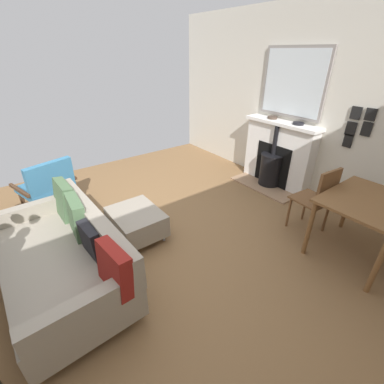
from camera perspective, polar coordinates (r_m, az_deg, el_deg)
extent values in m
cube|color=olive|center=(3.34, -14.02, -11.28)|extent=(5.98, 5.42, 0.01)
cube|color=beige|center=(4.62, 21.39, 17.63)|extent=(0.12, 5.42, 2.72)
cube|color=#9E7A5B|center=(4.66, 14.94, 1.08)|extent=(0.38, 1.15, 0.03)
cube|color=white|center=(4.69, 18.14, 7.59)|extent=(0.23, 1.21, 1.04)
cube|color=black|center=(4.67, 17.16, 5.71)|extent=(0.06, 0.66, 0.69)
cylinder|color=black|center=(4.67, 16.71, 4.64)|extent=(0.36, 0.36, 0.52)
cylinder|color=black|center=(4.58, 17.18, 7.72)|extent=(0.38, 0.38, 0.02)
cylinder|color=black|center=(4.50, 17.63, 10.64)|extent=(0.07, 0.07, 0.47)
cube|color=white|center=(4.52, 19.01, 13.99)|extent=(0.28, 1.29, 0.05)
cube|color=gray|center=(4.52, 21.17, 21.25)|extent=(0.04, 1.07, 1.00)
cube|color=silver|center=(4.51, 21.02, 21.25)|extent=(0.01, 0.99, 0.92)
cylinder|color=#47382D|center=(4.65, 17.08, 15.22)|extent=(0.16, 0.16, 0.04)
torus|color=#47382D|center=(4.65, 17.10, 15.40)|extent=(0.16, 0.16, 0.01)
cylinder|color=black|center=(4.39, 22.10, 13.64)|extent=(0.16, 0.16, 0.04)
torus|color=black|center=(4.39, 22.14, 13.81)|extent=(0.16, 0.16, 0.01)
cylinder|color=#B2B2B7|center=(3.64, -34.67, -11.44)|extent=(0.04, 0.04, 0.10)
cylinder|color=#B2B2B7|center=(2.54, -29.60, -30.26)|extent=(0.04, 0.04, 0.10)
cylinder|color=#B2B2B7|center=(3.68, -23.75, -7.88)|extent=(0.04, 0.04, 0.10)
cylinder|color=#B2B2B7|center=(2.59, -12.72, -24.19)|extent=(0.04, 0.04, 0.10)
cube|color=gray|center=(2.92, -26.80, -14.20)|extent=(0.98, 1.81, 0.30)
cube|color=gray|center=(2.79, -20.52, -6.65)|extent=(0.21, 1.77, 0.33)
cube|color=gray|center=(3.48, -31.08, -3.36)|extent=(0.86, 0.15, 0.17)
cube|color=gray|center=(2.16, -22.24, -22.21)|extent=(0.86, 0.15, 0.17)
cube|color=#4C6B47|center=(3.31, -26.12, -1.58)|extent=(0.19, 0.42, 0.43)
cube|color=#4C6B47|center=(2.93, -23.80, -5.07)|extent=(0.16, 0.42, 0.41)
cube|color=black|center=(2.61, -20.86, -9.87)|extent=(0.15, 0.33, 0.32)
cube|color=maroon|center=(2.23, -16.52, -15.66)|extent=(0.18, 0.40, 0.39)
cylinder|color=#B2B2B7|center=(3.58, -16.79, -7.72)|extent=(0.03, 0.03, 0.09)
cylinder|color=#B2B2B7|center=(3.17, -13.06, -12.55)|extent=(0.03, 0.03, 0.09)
cylinder|color=#B2B2B7|center=(3.70, -10.49, -5.50)|extent=(0.03, 0.03, 0.09)
cylinder|color=#B2B2B7|center=(3.31, -6.09, -9.78)|extent=(0.03, 0.03, 0.09)
cube|color=gray|center=(3.32, -11.97, -6.25)|extent=(0.55, 0.68, 0.27)
cube|color=#4C3321|center=(4.57, -27.13, 0.62)|extent=(0.05, 0.05, 0.37)
cube|color=#4C3321|center=(4.42, -32.81, -1.88)|extent=(0.05, 0.05, 0.37)
cube|color=#4C3321|center=(4.18, -24.08, -1.20)|extent=(0.05, 0.05, 0.37)
cube|color=#4C3321|center=(4.01, -30.20, -4.03)|extent=(0.05, 0.05, 0.37)
cube|color=teal|center=(4.20, -29.21, 0.89)|extent=(0.73, 0.71, 0.08)
cube|color=teal|center=(3.90, -28.41, 2.95)|extent=(0.61, 0.27, 0.40)
cube|color=#4C3321|center=(4.28, -25.76, 3.56)|extent=(0.19, 0.52, 0.04)
cube|color=#4C3321|center=(4.07, -33.42, 0.32)|extent=(0.19, 0.52, 0.04)
cylinder|color=brown|center=(3.90, 30.72, -2.35)|extent=(0.05, 0.05, 0.69)
cylinder|color=brown|center=(3.20, 24.12, -7.31)|extent=(0.05, 0.05, 0.69)
cylinder|color=brown|center=(3.03, 35.35, -12.80)|extent=(0.05, 0.05, 0.69)
cube|color=brown|center=(3.28, 34.34, -1.73)|extent=(0.97, 0.79, 0.03)
cylinder|color=brown|center=(3.89, 23.31, -2.74)|extent=(0.03, 0.03, 0.44)
cylinder|color=brown|center=(3.66, 20.27, -4.16)|extent=(0.03, 0.03, 0.44)
cylinder|color=brown|center=(3.75, 27.11, -4.85)|extent=(0.03, 0.03, 0.44)
cylinder|color=brown|center=(3.51, 24.19, -6.48)|extent=(0.03, 0.03, 0.44)
cube|color=brown|center=(3.59, 24.42, -1.46)|extent=(0.44, 0.44, 0.02)
cube|color=brown|center=(3.41, 27.43, 0.72)|extent=(0.36, 0.07, 0.44)
cube|color=black|center=(4.11, 32.07, 14.34)|extent=(0.02, 0.13, 0.16)
cube|color=black|center=(4.05, 34.32, 13.74)|extent=(0.02, 0.12, 0.15)
cube|color=black|center=(4.16, 31.24, 11.67)|extent=(0.02, 0.13, 0.18)
cube|color=black|center=(4.09, 33.69, 11.29)|extent=(0.02, 0.12, 0.18)
cube|color=black|center=(4.20, 30.75, 9.55)|extent=(0.02, 0.11, 0.18)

